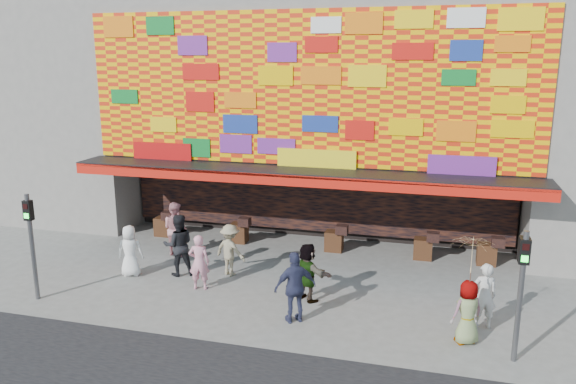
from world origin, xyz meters
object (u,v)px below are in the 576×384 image
Objects in this scene: ped_c at (179,245)px; ped_f at (308,272)px; ped_g at (467,312)px; ped_a at (130,251)px; ped_i at (175,229)px; ped_d at (230,250)px; parasol at (472,256)px; ped_h at (484,296)px; signal_left at (31,235)px; signal_right at (522,282)px; ped_e at (295,287)px; ped_b at (199,262)px.

ped_c reaches higher than ped_f.
ped_a is at bearing -39.67° from ped_g.
ped_i is (0.48, 2.09, 0.12)m from ped_a.
parasol is at bearing 177.99° from ped_d.
signal_left is at bearing -4.85° from ped_h.
ped_f is 5.68m from ped_i.
signal_left is at bearing 38.38° from ped_a.
ped_e is (-5.15, 0.56, -0.93)m from signal_right.
ped_b is 0.85× the size of ped_c.
signal_right reaches higher than ped_e.
ped_b is at bearing 88.11° from ped_d.
ped_a is (-10.78, 2.22, -1.06)m from signal_right.
signal_right is at bearing 121.04° from ped_g.
ped_b is 1.06× the size of ped_g.
parasol is at bearing 146.75° from ped_e.
ped_c is 8.64m from ped_g.
signal_left is 11.94m from ped_h.
ped_e is 1.20× the size of ped_g.
ped_f reaches higher than ped_g.
ped_e is at bearing 144.84° from ped_b.
ped_g is at bearing 2.80° from signal_left.
ped_c is 1.04× the size of parasol.
ped_d is at bearing 158.56° from signal_right.
ped_a is at bearing 100.55° from ped_i.
ped_b is 0.88× the size of ped_e.
ped_a is at bearing -16.15° from ped_h.
ped_d reaches higher than ped_g.
signal_left reaches higher than ped_f.
ped_h reaches higher than ped_b.
signal_right is 1.83× the size of ped_f.
signal_left is at bearing 50.26° from ped_f.
ped_b is at bearing 37.01° from ped_f.
ped_c is at bearing 164.05° from signal_right.
ped_i is (2.10, 4.31, -0.94)m from signal_left.
signal_left is 1.83× the size of ped_f.
signal_left is 2.95m from ped_a.
parasol is (11.39, 0.56, 0.29)m from signal_left.
ped_c is (3.02, 2.68, -0.90)m from signal_left.
ped_d is 2.96m from ped_f.
parasol is at bearing 154.77° from ped_a.
ped_f is 4.55m from parasol.
signal_right reaches higher than ped_b.
ped_e is at bearing 167.55° from ped_i.
ped_h is at bearing -149.91° from ped_f.
ped_d is at bearing 34.27° from signal_left.
ped_b is 0.88× the size of parasol.
ped_c is 1.87m from ped_i.
signal_right reaches higher than ped_a.
signal_left is 7.33m from ped_e.
ped_f is (7.25, 1.91, -1.04)m from signal_left.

